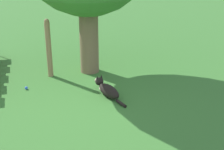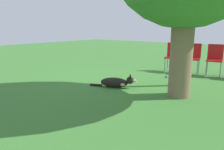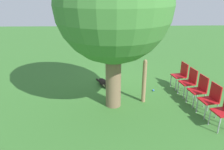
{
  "view_description": "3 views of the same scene",
  "coord_description": "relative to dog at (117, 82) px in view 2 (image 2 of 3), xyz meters",
  "views": [
    {
      "loc": [
        -0.13,
        -6.26,
        2.87
      ],
      "look_at": [
        0.59,
        -0.37,
        0.47
      ],
      "focal_mm": 50.0,
      "sensor_mm": 36.0,
      "label": 1
    },
    {
      "loc": [
        4.61,
        2.78,
        1.45
      ],
      "look_at": [
        0.65,
        -0.35,
        0.34
      ],
      "focal_mm": 35.0,
      "sensor_mm": 36.0,
      "label": 2
    },
    {
      "loc": [
        0.46,
        7.11,
        3.33
      ],
      "look_at": [
        0.25,
        1.2,
        1.03
      ],
      "focal_mm": 35.0,
      "sensor_mm": 36.0,
      "label": 3
    }
  ],
  "objects": [
    {
      "name": "fence_post",
      "position": [
        -1.25,
        1.25,
        0.58
      ],
      "size": [
        0.13,
        0.13,
        1.4
      ],
      "color": "#937551",
      "rests_on": "ground_plane"
    },
    {
      "name": "red_chair_0",
      "position": [
        -2.76,
        0.24,
        0.42
      ],
      "size": [
        0.49,
        0.51,
        0.94
      ],
      "rotation": [
        0.0,
        0.0,
        0.18
      ],
      "color": "#B21419",
      "rests_on": "ground_plane"
    },
    {
      "name": "red_chair_2",
      "position": [
        -2.91,
        1.5,
        0.42
      ],
      "size": [
        0.49,
        0.51,
        0.94
      ],
      "rotation": [
        0.0,
        0.0,
        0.18
      ],
      "color": "#B21419",
      "rests_on": "ground_plane"
    },
    {
      "name": "red_chair_1",
      "position": [
        -2.84,
        0.87,
        0.42
      ],
      "size": [
        0.49,
        0.51,
        0.94
      ],
      "rotation": [
        0.0,
        0.0,
        0.18
      ],
      "color": "#B21419",
      "rests_on": "ground_plane"
    },
    {
      "name": "tennis_ball",
      "position": [
        -1.74,
        0.51,
        -0.09
      ],
      "size": [
        0.07,
        0.07,
        0.07
      ],
      "color": "blue",
      "rests_on": "ground_plane"
    },
    {
      "name": "ground_plane",
      "position": [
        -0.5,
        0.33,
        -0.13
      ],
      "size": [
        30.0,
        30.0,
        0.0
      ],
      "primitive_type": "plane",
      "color": "#38702D"
    },
    {
      "name": "dog",
      "position": [
        0.0,
        0.0,
        0.0
      ],
      "size": [
        0.58,
        1.07,
        0.35
      ],
      "rotation": [
        0.0,
        0.0,
        2.01
      ],
      "color": "black",
      "rests_on": "ground_plane"
    }
  ]
}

